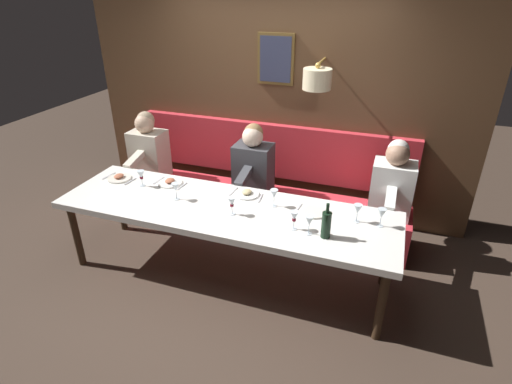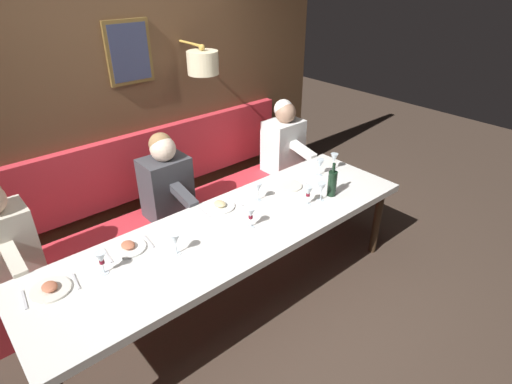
{
  "view_description": "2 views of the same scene",
  "coord_description": "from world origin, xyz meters",
  "px_view_note": "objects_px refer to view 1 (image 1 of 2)",
  "views": [
    {
      "loc": [
        -2.9,
        -1.32,
        2.55
      ],
      "look_at": [
        0.05,
        -0.28,
        0.92
      ],
      "focal_mm": 28.55,
      "sensor_mm": 36.0,
      "label": 1
    },
    {
      "loc": [
        -2.07,
        1.55,
        2.5
      ],
      "look_at": [
        0.05,
        -0.28,
        0.92
      ],
      "focal_mm": 29.0,
      "sensor_mm": 36.0,
      "label": 2
    }
  ],
  "objects_px": {
    "dining_table": "(225,213)",
    "wine_bottle": "(326,224)",
    "diner_nearest": "(393,182)",
    "wine_glass_6": "(309,221)",
    "wine_glass_1": "(176,188)",
    "wine_glass_4": "(274,194)",
    "wine_glass_2": "(232,203)",
    "diner_middle": "(148,148)",
    "wine_glass_7": "(141,175)",
    "wine_glass_0": "(358,210)",
    "wine_glass_3": "(294,217)",
    "wine_glass_5": "(382,214)",
    "diner_near": "(253,162)"
  },
  "relations": [
    {
      "from": "wine_glass_5",
      "to": "wine_glass_6",
      "type": "height_order",
      "value": "same"
    },
    {
      "from": "wine_glass_6",
      "to": "wine_glass_7",
      "type": "relative_size",
      "value": 1.0
    },
    {
      "from": "wine_glass_1",
      "to": "wine_glass_4",
      "type": "height_order",
      "value": "same"
    },
    {
      "from": "dining_table",
      "to": "wine_glass_7",
      "type": "bearing_deg",
      "value": 82.35
    },
    {
      "from": "wine_glass_2",
      "to": "wine_glass_7",
      "type": "height_order",
      "value": "same"
    },
    {
      "from": "wine_glass_3",
      "to": "wine_glass_2",
      "type": "bearing_deg",
      "value": 84.69
    },
    {
      "from": "wine_glass_2",
      "to": "wine_glass_4",
      "type": "height_order",
      "value": "same"
    },
    {
      "from": "wine_glass_7",
      "to": "wine_glass_1",
      "type": "bearing_deg",
      "value": -106.13
    },
    {
      "from": "wine_glass_2",
      "to": "wine_glass_5",
      "type": "relative_size",
      "value": 1.0
    },
    {
      "from": "wine_glass_0",
      "to": "wine_glass_4",
      "type": "distance_m",
      "value": 0.74
    },
    {
      "from": "wine_glass_7",
      "to": "wine_bottle",
      "type": "distance_m",
      "value": 1.91
    },
    {
      "from": "diner_middle",
      "to": "wine_glass_1",
      "type": "bearing_deg",
      "value": -135.63
    },
    {
      "from": "wine_glass_4",
      "to": "wine_bottle",
      "type": "xyz_separation_m",
      "value": [
        -0.34,
        -0.53,
        -0.0
      ]
    },
    {
      "from": "wine_glass_5",
      "to": "diner_middle",
      "type": "bearing_deg",
      "value": 74.61
    },
    {
      "from": "wine_glass_1",
      "to": "wine_glass_5",
      "type": "relative_size",
      "value": 1.0
    },
    {
      "from": "diner_near",
      "to": "wine_glass_3",
      "type": "height_order",
      "value": "diner_near"
    },
    {
      "from": "wine_glass_2",
      "to": "wine_glass_6",
      "type": "xyz_separation_m",
      "value": [
        -0.08,
        -0.7,
        0.0
      ]
    },
    {
      "from": "diner_nearest",
      "to": "diner_middle",
      "type": "distance_m",
      "value": 2.75
    },
    {
      "from": "wine_glass_7",
      "to": "wine_bottle",
      "type": "bearing_deg",
      "value": -98.91
    },
    {
      "from": "diner_nearest",
      "to": "wine_glass_6",
      "type": "height_order",
      "value": "diner_nearest"
    },
    {
      "from": "wine_glass_3",
      "to": "wine_glass_7",
      "type": "distance_m",
      "value": 1.64
    },
    {
      "from": "diner_nearest",
      "to": "wine_glass_2",
      "type": "relative_size",
      "value": 4.82
    },
    {
      "from": "dining_table",
      "to": "wine_glass_7",
      "type": "xyz_separation_m",
      "value": [
        0.13,
        0.94,
        0.17
      ]
    },
    {
      "from": "diner_near",
      "to": "diner_middle",
      "type": "bearing_deg",
      "value": 90.0
    },
    {
      "from": "diner_middle",
      "to": "wine_glass_7",
      "type": "xyz_separation_m",
      "value": [
        -0.76,
        -0.41,
        0.04
      ]
    },
    {
      "from": "dining_table",
      "to": "wine_glass_1",
      "type": "xyz_separation_m",
      "value": [
        -0.01,
        0.49,
        0.17
      ]
    },
    {
      "from": "diner_middle",
      "to": "wine_glass_6",
      "type": "bearing_deg",
      "value": -115.94
    },
    {
      "from": "diner_middle",
      "to": "wine_glass_7",
      "type": "relative_size",
      "value": 4.82
    },
    {
      "from": "diner_nearest",
      "to": "wine_glass_4",
      "type": "relative_size",
      "value": 4.82
    },
    {
      "from": "diner_middle",
      "to": "wine_glass_6",
      "type": "xyz_separation_m",
      "value": [
        -1.05,
        -2.16,
        0.04
      ]
    },
    {
      "from": "wine_glass_0",
      "to": "wine_bottle",
      "type": "xyz_separation_m",
      "value": [
        -0.32,
        0.2,
        -0.0
      ]
    },
    {
      "from": "diner_near",
      "to": "wine_glass_2",
      "type": "xyz_separation_m",
      "value": [
        -0.97,
        -0.16,
        0.04
      ]
    },
    {
      "from": "wine_glass_2",
      "to": "wine_glass_7",
      "type": "bearing_deg",
      "value": 78.46
    },
    {
      "from": "diner_near",
      "to": "wine_glass_1",
      "type": "relative_size",
      "value": 4.82
    },
    {
      "from": "diner_nearest",
      "to": "wine_glass_6",
      "type": "xyz_separation_m",
      "value": [
        -1.05,
        0.59,
        0.04
      ]
    },
    {
      "from": "wine_glass_2",
      "to": "diner_middle",
      "type": "bearing_deg",
      "value": 56.44
    },
    {
      "from": "wine_glass_0",
      "to": "diner_nearest",
      "type": "bearing_deg",
      "value": -18.86
    },
    {
      "from": "wine_glass_1",
      "to": "wine_glass_6",
      "type": "bearing_deg",
      "value": -97.2
    },
    {
      "from": "wine_glass_1",
      "to": "wine_glass_6",
      "type": "xyz_separation_m",
      "value": [
        -0.16,
        -1.29,
        0.0
      ]
    },
    {
      "from": "dining_table",
      "to": "wine_bottle",
      "type": "distance_m",
      "value": 0.97
    },
    {
      "from": "diner_nearest",
      "to": "diner_near",
      "type": "bearing_deg",
      "value": 90.0
    },
    {
      "from": "wine_glass_3",
      "to": "wine_glass_7",
      "type": "height_order",
      "value": "same"
    },
    {
      "from": "wine_glass_7",
      "to": "wine_bottle",
      "type": "height_order",
      "value": "wine_bottle"
    },
    {
      "from": "wine_glass_0",
      "to": "wine_glass_6",
      "type": "height_order",
      "value": "same"
    },
    {
      "from": "wine_glass_5",
      "to": "diner_near",
      "type": "bearing_deg",
      "value": 61.87
    },
    {
      "from": "wine_glass_1",
      "to": "wine_glass_3",
      "type": "height_order",
      "value": "same"
    },
    {
      "from": "dining_table",
      "to": "wine_glass_0",
      "type": "relative_size",
      "value": 18.8
    },
    {
      "from": "wine_glass_6",
      "to": "wine_bottle",
      "type": "distance_m",
      "value": 0.13
    },
    {
      "from": "dining_table",
      "to": "wine_glass_3",
      "type": "xyz_separation_m",
      "value": [
        -0.14,
        -0.67,
        0.17
      ]
    },
    {
      "from": "wine_glass_4",
      "to": "wine_bottle",
      "type": "distance_m",
      "value": 0.63
    }
  ]
}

